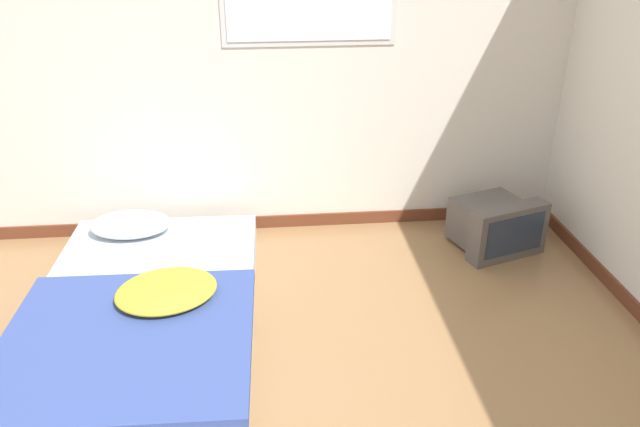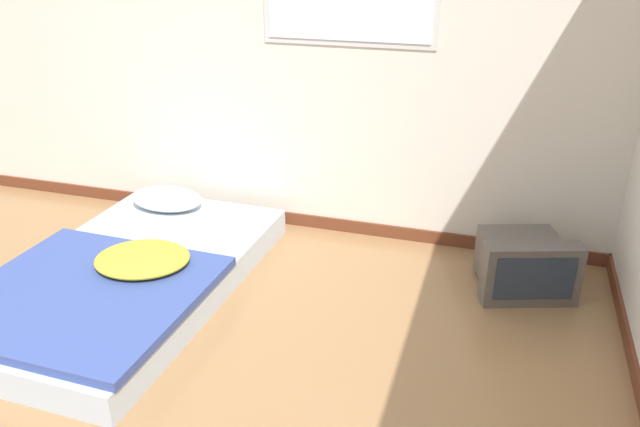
# 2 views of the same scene
# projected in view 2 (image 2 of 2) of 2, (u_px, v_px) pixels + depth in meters

# --- Properties ---
(wall_back) EXTENTS (7.21, 0.08, 2.60)m
(wall_back) POSITION_uv_depth(u_px,v_px,m) (255.00, 40.00, 4.11)
(wall_back) COLOR silver
(wall_back) RESTS_ON ground_plane
(mattress_bed) EXTENTS (1.25, 2.06, 0.31)m
(mattress_bed) POSITION_uv_depth(u_px,v_px,m) (126.00, 274.00, 3.66)
(mattress_bed) COLOR silver
(mattress_bed) RESTS_ON ground_plane
(crt_tv) EXTENTS (0.61, 0.58, 0.36)m
(crt_tv) POSITION_uv_depth(u_px,v_px,m) (523.00, 264.00, 3.65)
(crt_tv) COLOR #56514C
(crt_tv) RESTS_ON ground_plane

